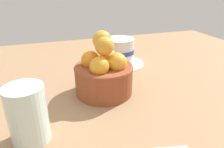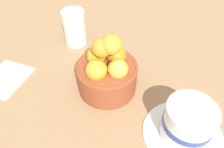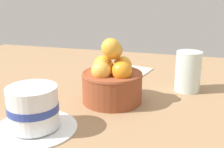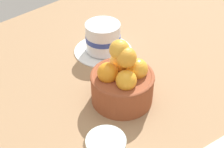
# 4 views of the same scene
# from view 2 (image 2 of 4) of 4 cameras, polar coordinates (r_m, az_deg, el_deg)

# --- Properties ---
(ground_plane) EXTENTS (1.28, 0.99, 0.04)m
(ground_plane) POSITION_cam_2_polar(r_m,az_deg,el_deg) (0.52, -1.23, -4.84)
(ground_plane) COLOR #997551
(terracotta_bowl) EXTENTS (0.13, 0.13, 0.15)m
(terracotta_bowl) POSITION_cam_2_polar(r_m,az_deg,el_deg) (0.46, -1.38, 0.68)
(terracotta_bowl) COLOR brown
(terracotta_bowl) RESTS_ON ground_plane
(coffee_cup) EXTENTS (0.15, 0.15, 0.08)m
(coffee_cup) POSITION_cam_2_polar(r_m,az_deg,el_deg) (0.42, 19.34, -12.42)
(coffee_cup) COLOR white
(coffee_cup) RESTS_ON ground_plane
(water_glass) EXTENTS (0.06, 0.06, 0.10)m
(water_glass) POSITION_cam_2_polar(r_m,az_deg,el_deg) (0.61, -9.94, 12.04)
(water_glass) COLOR silver
(water_glass) RESTS_ON ground_plane
(folded_napkin) EXTENTS (0.13, 0.12, 0.01)m
(folded_napkin) POSITION_cam_2_polar(r_m,az_deg,el_deg) (0.58, -26.47, -0.96)
(folded_napkin) COLOR beige
(folded_napkin) RESTS_ON ground_plane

